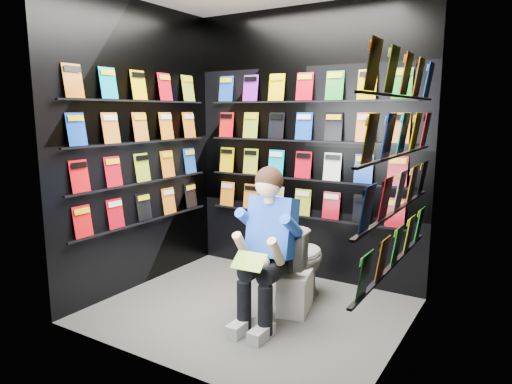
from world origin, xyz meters
The scene contains 13 objects.
floor centered at (0.00, 0.00, 0.00)m, with size 2.40×2.40×0.00m, color #575755.
wall_back centered at (0.00, 1.00, 1.30)m, with size 2.40×0.04×2.60m, color black.
wall_front centered at (0.00, -1.00, 1.30)m, with size 2.40×0.04×2.60m, color black.
wall_left centered at (-1.20, 0.00, 1.30)m, with size 0.04×2.00×2.60m, color black.
wall_right centered at (1.20, 0.00, 1.30)m, with size 0.04×2.00×2.60m, color black.
comics_back centered at (0.00, 0.97, 1.31)m, with size 2.10×0.06×1.37m, color orange, non-canonical shape.
comics_left centered at (-1.17, 0.00, 1.31)m, with size 0.06×1.70×1.37m, color orange, non-canonical shape.
comics_right centered at (1.17, 0.00, 1.31)m, with size 0.06×1.70×1.37m, color orange, non-canonical shape.
toilet centered at (0.24, 0.34, 0.37)m, with size 0.42×0.75×0.73m, color white.
longbox centered at (0.31, 0.21, 0.16)m, with size 0.23×0.42×0.31m, color white.
longbox_lid centered at (0.31, 0.21, 0.33)m, with size 0.25×0.44×0.03m, color white.
reader centered at (0.24, -0.04, 0.74)m, with size 0.48×0.70×1.29m, color blue, non-canonical shape.
held_comic centered at (0.24, -0.39, 0.58)m, with size 0.24×0.01×0.16m, color #1A9622.
Camera 1 is at (1.90, -3.00, 1.63)m, focal length 32.00 mm.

